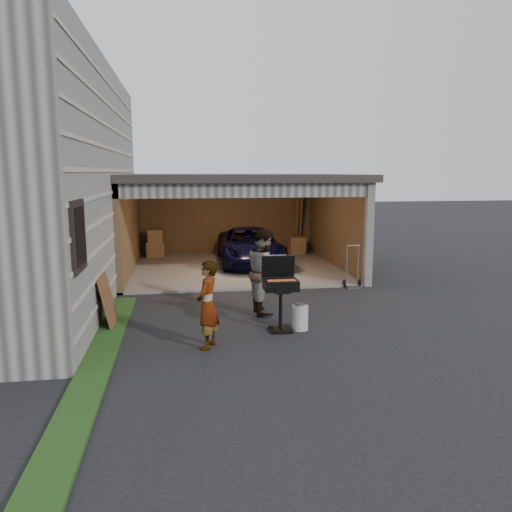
# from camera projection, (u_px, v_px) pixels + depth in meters

# --- Properties ---
(ground) EXTENTS (80.00, 80.00, 0.00)m
(ground) POSITION_uv_depth(u_px,v_px,m) (234.00, 337.00, 9.09)
(ground) COLOR black
(ground) RESTS_ON ground
(groundcover_strip) EXTENTS (0.50, 8.00, 0.06)m
(groundcover_strip) POSITION_uv_depth(u_px,v_px,m) (98.00, 362.00, 7.78)
(groundcover_strip) COLOR #193814
(groundcover_strip) RESTS_ON ground
(garage) EXTENTS (6.80, 6.30, 2.90)m
(garage) POSITION_uv_depth(u_px,v_px,m) (235.00, 208.00, 15.52)
(garage) COLOR #605E59
(garage) RESTS_ON ground
(minivan) EXTENTS (2.02, 4.19, 1.15)m
(minivan) POSITION_uv_depth(u_px,v_px,m) (250.00, 248.00, 15.91)
(minivan) COLOR black
(minivan) RESTS_ON ground
(woman) EXTENTS (0.54, 0.65, 1.51)m
(woman) POSITION_uv_depth(u_px,v_px,m) (208.00, 305.00, 8.41)
(woman) COLOR silver
(woman) RESTS_ON ground
(man) EXTENTS (0.74, 0.92, 1.80)m
(man) POSITION_uv_depth(u_px,v_px,m) (264.00, 271.00, 10.51)
(man) COLOR #4D301E
(man) RESTS_ON ground
(bbq_grill) EXTENTS (0.63, 0.55, 1.41)m
(bbq_grill) POSITION_uv_depth(u_px,v_px,m) (280.00, 288.00, 9.32)
(bbq_grill) COLOR black
(bbq_grill) RESTS_ON ground
(propane_tank) EXTENTS (0.32, 0.32, 0.47)m
(propane_tank) POSITION_uv_depth(u_px,v_px,m) (300.00, 318.00, 9.47)
(propane_tank) COLOR beige
(propane_tank) RESTS_ON ground
(plywood_panel) EXTENTS (0.25, 0.91, 1.00)m
(plywood_panel) POSITION_uv_depth(u_px,v_px,m) (108.00, 301.00, 9.64)
(plywood_panel) COLOR #54311D
(plywood_panel) RESTS_ON ground
(hand_truck) EXTENTS (0.46, 0.34, 1.12)m
(hand_truck) POSITION_uv_depth(u_px,v_px,m) (353.00, 279.00, 12.96)
(hand_truck) COLOR slate
(hand_truck) RESTS_ON ground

